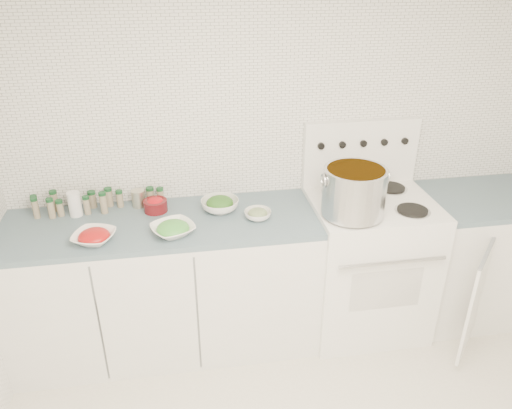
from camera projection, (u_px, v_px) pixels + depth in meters
name	position (u px, v px, depth m)	size (l,w,h in m)	color
room_walls	(387.00, 201.00, 1.69)	(3.54, 3.04, 2.52)	white
counter_left	(167.00, 285.00, 3.12)	(1.85, 0.62, 0.90)	white
stove	(366.00, 260.00, 3.29)	(0.76, 0.70, 1.36)	white
counter_right	(479.00, 255.00, 3.43)	(0.89, 0.92, 0.90)	white
stock_pot	(354.00, 190.00, 2.85)	(0.39, 0.36, 0.28)	silver
bowl_tomato	(94.00, 237.00, 2.71)	(0.28, 0.28, 0.07)	white
bowl_snowpea	(173.00, 229.00, 2.78)	(0.31, 0.31, 0.08)	white
bowl_broccoli	(220.00, 204.00, 3.03)	(0.29, 0.29, 0.09)	white
bowl_zucchini	(258.00, 214.00, 2.94)	(0.19, 0.19, 0.06)	white
bowl_pepper	(155.00, 205.00, 3.02)	(0.14, 0.14, 0.09)	#550E12
salt_canister	(75.00, 204.00, 2.96)	(0.08, 0.08, 0.15)	white
tin_can	(138.00, 198.00, 3.07)	(0.08, 0.08, 0.11)	#ADA993
spice_cluster	(89.00, 201.00, 3.03)	(0.79, 0.15, 0.14)	gray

